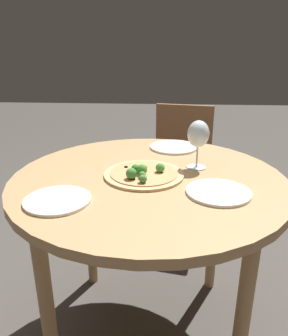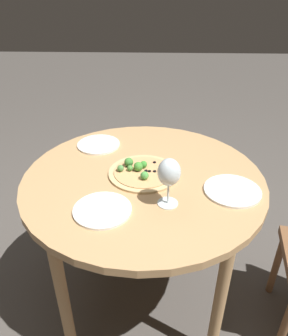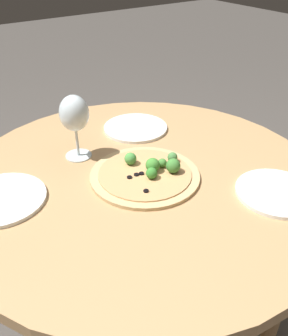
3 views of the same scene
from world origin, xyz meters
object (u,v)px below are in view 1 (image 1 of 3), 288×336
object	(u,v)px
pizza	(144,173)
plate_near	(57,200)
plate_far	(174,147)
plate_side	(218,192)
chair	(180,167)
wine_glass	(198,135)

from	to	relation	value
pizza	plate_near	bearing A→B (deg)	-138.31
plate_far	plate_side	size ratio (longest dim) A/B	1.05
pizza	plate_far	world-z (taller)	pizza
chair	pizza	world-z (taller)	chair
pizza	plate_far	bearing A→B (deg)	71.63
plate_far	pizza	bearing A→B (deg)	-108.37
wine_glass	plate_far	world-z (taller)	wine_glass
pizza	plate_far	xyz separation A→B (m)	(0.12, 0.36, -0.01)
plate_near	chair	bearing A→B (deg)	68.58
plate_near	plate_far	size ratio (longest dim) A/B	0.94
plate_side	chair	bearing A→B (deg)	94.01
chair	plate_side	size ratio (longest dim) A/B	3.99
wine_glass	plate_far	size ratio (longest dim) A/B	0.85
chair	plate_near	bearing A→B (deg)	-100.86
plate_side	wine_glass	bearing A→B (deg)	102.18
pizza	plate_near	distance (m)	0.35
pizza	plate_far	distance (m)	0.38
wine_glass	plate_far	distance (m)	0.30
plate_far	plate_side	distance (m)	0.52
pizza	wine_glass	world-z (taller)	wine_glass
pizza	wine_glass	distance (m)	0.26
plate_side	plate_near	bearing A→B (deg)	-169.86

